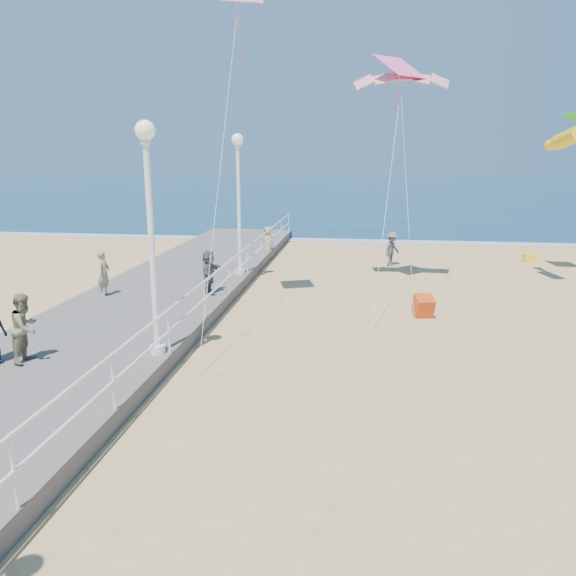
# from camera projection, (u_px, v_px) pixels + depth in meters

# --- Properties ---
(ground) EXTENTS (160.00, 160.00, 0.00)m
(ground) POSITION_uv_depth(u_px,v_px,m) (385.00, 381.00, 12.71)
(ground) COLOR tan
(ground) RESTS_ON ground
(ocean) EXTENTS (160.00, 90.00, 0.05)m
(ocean) POSITION_uv_depth(u_px,v_px,m) (370.00, 191.00, 75.29)
(ocean) COLOR #0C304B
(ocean) RESTS_ON ground
(surf_line) EXTENTS (160.00, 1.20, 0.04)m
(surf_line) POSITION_uv_depth(u_px,v_px,m) (374.00, 241.00, 32.44)
(surf_line) COLOR white
(surf_line) RESTS_ON ground
(boardwalk) EXTENTS (5.00, 44.00, 0.40)m
(boardwalk) POSITION_uv_depth(u_px,v_px,m) (74.00, 356.00, 13.65)
(boardwalk) COLOR slate
(boardwalk) RESTS_ON ground
(railing) EXTENTS (0.05, 42.00, 0.55)m
(railing) POSITION_uv_depth(u_px,v_px,m) (168.00, 319.00, 13.08)
(railing) COLOR white
(railing) RESTS_ON boardwalk
(lamp_post_mid) EXTENTS (0.44, 0.44, 5.32)m
(lamp_post_mid) POSITION_uv_depth(u_px,v_px,m) (150.00, 215.00, 12.55)
(lamp_post_mid) COLOR white
(lamp_post_mid) RESTS_ON boardwalk
(lamp_post_far) EXTENTS (0.44, 0.44, 5.32)m
(lamp_post_far) POSITION_uv_depth(u_px,v_px,m) (239.00, 190.00, 21.22)
(lamp_post_far) COLOR white
(lamp_post_far) RESTS_ON boardwalk
(spectator_1) EXTENTS (0.61, 0.78, 1.59)m
(spectator_1) POSITION_uv_depth(u_px,v_px,m) (25.00, 328.00, 12.63)
(spectator_1) COLOR #82785A
(spectator_1) RESTS_ON boardwalk
(spectator_5) EXTENTS (0.55, 1.40, 1.48)m
(spectator_5) POSITION_uv_depth(u_px,v_px,m) (209.00, 272.00, 18.78)
(spectator_5) COLOR #545459
(spectator_5) RESTS_ON boardwalk
(spectator_6) EXTENTS (0.37, 0.55, 1.51)m
(spectator_6) POSITION_uv_depth(u_px,v_px,m) (104.00, 273.00, 18.46)
(spectator_6) COLOR gray
(spectator_6) RESTS_ON boardwalk
(beach_walker_a) EXTENTS (1.04, 1.15, 1.55)m
(beach_walker_a) POSITION_uv_depth(u_px,v_px,m) (392.00, 249.00, 25.42)
(beach_walker_a) COLOR #5B5B60
(beach_walker_a) RESTS_ON ground
(beach_walker_c) EXTENTS (0.79, 0.89, 1.53)m
(beach_walker_c) POSITION_uv_depth(u_px,v_px,m) (268.00, 242.00, 27.35)
(beach_walker_c) COLOR #999569
(beach_walker_c) RESTS_ON ground
(box_kite) EXTENTS (0.69, 0.81, 0.74)m
(box_kite) POSITION_uv_depth(u_px,v_px,m) (423.00, 308.00, 17.53)
(box_kite) COLOR red
(box_kite) RESTS_ON ground
(beach_chair_left) EXTENTS (0.55, 0.55, 0.40)m
(beach_chair_left) POSITION_uv_depth(u_px,v_px,m) (530.00, 258.00, 26.30)
(beach_chair_left) COLOR yellow
(beach_chair_left) RESTS_ON ground
(kite_parafoil) EXTENTS (3.40, 0.94, 0.65)m
(kite_parafoil) POSITION_uv_depth(u_px,v_px,m) (402.00, 76.00, 19.75)
(kite_parafoil) COLOR red
(kite_windsock) EXTENTS (0.98, 2.51, 1.04)m
(kite_windsock) POSITION_uv_depth(u_px,v_px,m) (568.00, 138.00, 20.05)
(kite_windsock) COLOR yellow
(kite_diamond_pink) EXTENTS (1.91, 1.92, 0.83)m
(kite_diamond_pink) POSITION_uv_depth(u_px,v_px,m) (400.00, 66.00, 19.56)
(kite_diamond_pink) COLOR #FF5D9D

